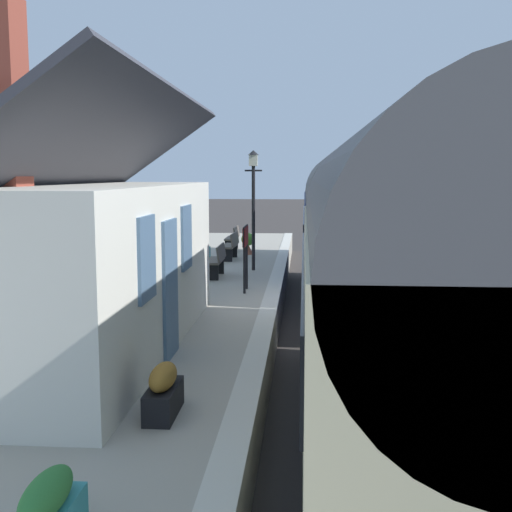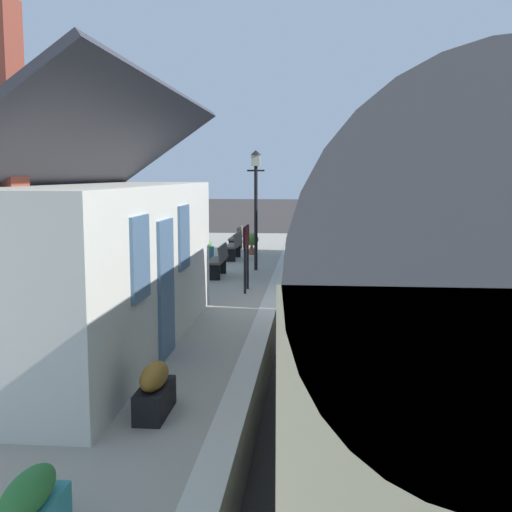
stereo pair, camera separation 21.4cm
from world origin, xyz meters
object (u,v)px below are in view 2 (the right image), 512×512
at_px(planter_by_door, 155,391).
at_px(bench_platform_end, 234,245).
at_px(train, 370,243).
at_px(planter_edge_near, 252,243).
at_px(lamp_post_platform, 256,186).
at_px(bench_near_building, 219,260).
at_px(planter_bench_left, 207,250).
at_px(bench_mid_platform, 237,238).
at_px(station_sign_board, 246,242).
at_px(planter_corner_building, 138,269).
at_px(planter_under_sign, 163,274).
at_px(planter_bench_right, 175,270).
at_px(station_building, 49,258).
at_px(planter_edge_far, 29,512).

bearing_deg(planter_by_door, bench_platform_end, 3.21).
height_order(train, bench_platform_end, train).
height_order(planter_edge_near, lamp_post_platform, lamp_post_platform).
height_order(bench_near_building, planter_edge_near, bench_near_building).
height_order(bench_near_building, planter_bench_left, bench_near_building).
bearing_deg(planter_by_door, bench_mid_platform, 3.44).
bearing_deg(planter_edge_near, station_sign_board, -175.50).
height_order(bench_platform_end, planter_edge_near, bench_platform_end).
distance_m(bench_platform_end, planter_corner_building, 5.23).
bearing_deg(planter_under_sign, bench_platform_end, -9.62).
xyz_separation_m(train, planter_bench_right, (3.07, 4.72, -1.09)).
relative_size(planter_corner_building, lamp_post_platform, 0.21).
height_order(bench_platform_end, planter_by_door, bench_platform_end).
distance_m(bench_platform_end, planter_bench_left, 0.93).
bearing_deg(station_building, planter_edge_near, -9.52).
xyz_separation_m(planter_edge_far, planter_under_sign, (10.53, 1.47, 0.15)).
xyz_separation_m(planter_under_sign, planter_bench_right, (1.36, 0.00, -0.12)).
height_order(planter_by_door, planter_bench_right, planter_bench_right).
relative_size(planter_bench_right, station_sign_board, 0.62).
height_order(planter_corner_building, lamp_post_platform, lamp_post_platform).
distance_m(station_building, planter_bench_right, 6.54).
bearing_deg(train, station_building, 121.90).
height_order(bench_mid_platform, planter_corner_building, bench_mid_platform).
height_order(planter_bench_left, planter_by_door, planter_bench_left).
distance_m(planter_under_sign, planter_bench_right, 1.36).
xyz_separation_m(bench_mid_platform, station_sign_board, (-8.20, -1.20, 0.71)).
relative_size(bench_platform_end, planter_by_door, 1.66).
distance_m(planter_under_sign, planter_by_door, 8.04).
bearing_deg(lamp_post_platform, planter_bench_right, 139.35).
relative_size(planter_under_sign, planter_edge_near, 1.04).
relative_size(station_building, planter_bench_right, 8.23).
xyz_separation_m(planter_edge_far, lamp_post_platform, (14.11, -0.43, 2.17)).
bearing_deg(planter_edge_near, station_building, 170.48).
bearing_deg(train, planter_edge_far, 159.78).
height_order(planter_bench_left, planter_edge_near, planter_edge_near).
relative_size(train, planter_by_door, 22.97).
distance_m(planter_by_door, station_sign_board, 8.05).
height_order(planter_under_sign, planter_bench_left, planter_under_sign).
xyz_separation_m(bench_platform_end, station_sign_board, (-5.70, -0.99, 0.71)).
bearing_deg(bench_platform_end, station_building, 171.48).
height_order(bench_platform_end, bench_mid_platform, same).
bearing_deg(planter_edge_near, planter_under_sign, 168.90).
relative_size(bench_mid_platform, planter_bench_left, 1.29).
relative_size(train, station_sign_board, 12.44).
xyz_separation_m(bench_near_building, station_sign_board, (-2.07, -0.97, 0.71)).
height_order(planter_by_door, station_sign_board, station_sign_board).
bearing_deg(bench_platform_end, planter_bench_left, 101.29).
xyz_separation_m(station_building, planter_corner_building, (6.02, 0.26, -1.07)).
xyz_separation_m(train, station_sign_board, (1.86, 2.74, -0.20)).
height_order(train, planter_corner_building, train).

